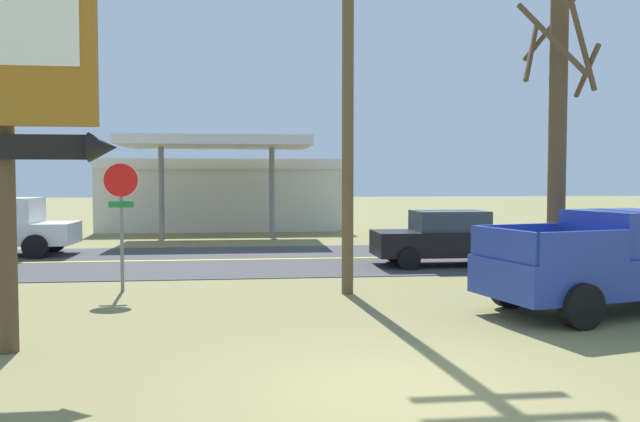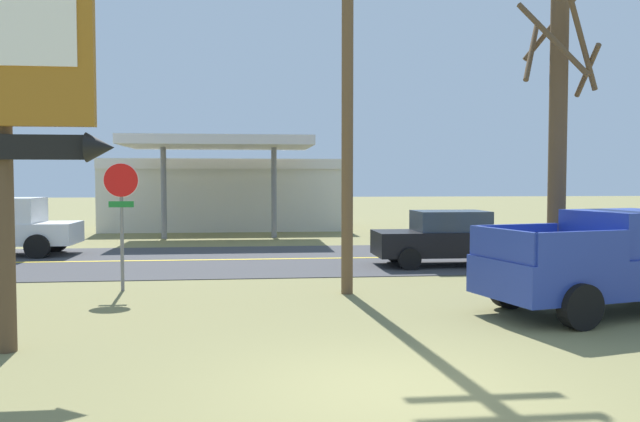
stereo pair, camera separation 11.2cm
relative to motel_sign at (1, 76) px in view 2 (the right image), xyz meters
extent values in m
plane|color=olive|center=(5.23, -2.26, -4.05)|extent=(180.00, 180.00, 0.00)
cube|color=#3D3D3F|center=(5.23, 10.74, -4.04)|extent=(140.00, 8.00, 0.02)
cube|color=gold|center=(5.23, 10.74, -4.02)|extent=(126.00, 0.20, 0.01)
cylinder|color=brown|center=(-0.06, 0.14, -0.98)|extent=(0.28, 0.28, 6.12)
cone|color=black|center=(1.38, -0.04, -1.02)|extent=(0.40, 0.44, 0.44)
cylinder|color=slate|center=(0.60, 5.32, -2.95)|extent=(0.08, 0.08, 2.20)
cylinder|color=red|center=(0.60, 5.29, -1.50)|extent=(0.76, 0.03, 0.76)
cylinder|color=white|center=(0.60, 5.31, -1.50)|extent=(0.80, 0.01, 0.80)
cube|color=#19722D|center=(0.60, 5.29, -2.05)|extent=(0.56, 0.03, 0.14)
cylinder|color=brown|center=(5.70, 4.41, 0.64)|extent=(0.26, 0.26, 9.38)
cylinder|color=brown|center=(10.44, 4.08, -0.70)|extent=(0.40, 0.40, 6.69)
cylinder|color=brown|center=(11.06, 3.98, 0.94)|extent=(0.32, 1.33, 1.01)
cylinder|color=brown|center=(10.63, 4.71, 2.18)|extent=(1.39, 0.53, 1.75)
cylinder|color=brown|center=(9.95, 4.43, 1.47)|extent=(0.84, 1.12, 1.59)
cylinder|color=brown|center=(10.00, 3.50, 1.52)|extent=(1.31, 1.03, 1.74)
cylinder|color=brown|center=(10.74, 3.61, 1.46)|extent=(1.09, 0.75, 1.94)
cube|color=beige|center=(2.17, 24.67, -2.25)|extent=(12.00, 6.00, 3.60)
cube|color=silver|center=(2.17, 21.62, -0.70)|extent=(12.00, 0.12, 0.50)
cube|color=silver|center=(2.17, 18.67, 0.15)|extent=(8.00, 5.00, 0.40)
cylinder|color=slate|center=(-0.23, 18.67, -1.95)|extent=(0.24, 0.24, 4.20)
cylinder|color=slate|center=(4.57, 18.67, -1.95)|extent=(0.24, 0.24, 4.20)
cube|color=#233893|center=(10.46, 1.87, -3.29)|extent=(5.52, 3.14, 0.72)
cube|color=#233893|center=(10.90, 1.98, -2.51)|extent=(2.27, 2.20, 0.84)
cube|color=#233893|center=(8.76, 2.41, -2.65)|extent=(1.92, 0.58, 0.56)
cube|color=#233893|center=(9.20, 0.62, -2.65)|extent=(1.92, 0.58, 0.56)
cube|color=#233893|center=(8.03, 1.28, -2.65)|extent=(0.56, 1.85, 0.56)
cylinder|color=black|center=(11.80, 3.21, -3.65)|extent=(0.84, 0.46, 0.80)
cylinder|color=black|center=(8.66, 2.44, -3.65)|extent=(0.84, 0.46, 0.80)
cylinder|color=black|center=(9.13, 0.54, -3.65)|extent=(0.84, 0.46, 0.80)
cube|color=silver|center=(-4.50, 12.74, -2.51)|extent=(1.90, 1.80, 0.84)
cube|color=#28333D|center=(-3.61, 12.74, -2.51)|extent=(0.10, 1.66, 0.71)
cylinder|color=black|center=(-3.34, 13.72, -3.65)|extent=(0.80, 0.28, 0.80)
cylinder|color=black|center=(-3.34, 11.76, -3.65)|extent=(0.80, 0.28, 0.80)
cube|color=black|center=(9.30, 8.74, -3.37)|extent=(4.20, 1.76, 0.72)
cube|color=#2D3842|center=(9.45, 8.74, -2.71)|extent=(2.10, 1.56, 0.60)
cylinder|color=black|center=(8.00, 7.86, -3.73)|extent=(0.64, 0.24, 0.64)
cylinder|color=black|center=(8.00, 9.62, -3.73)|extent=(0.64, 0.24, 0.64)
cylinder|color=black|center=(10.61, 7.86, -3.73)|extent=(0.64, 0.24, 0.64)
cylinder|color=black|center=(10.61, 9.62, -3.73)|extent=(0.64, 0.24, 0.64)
camera|label=1|loc=(3.46, -9.68, -1.50)|focal=35.84mm
camera|label=2|loc=(3.57, -9.69, -1.50)|focal=35.84mm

